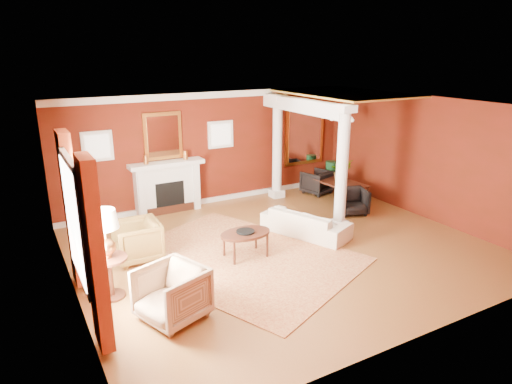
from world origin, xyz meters
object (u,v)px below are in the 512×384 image
side_table (106,239)px  armchair_stripe (172,291)px  armchair_leopard (137,239)px  sofa (306,218)px  coffee_table (245,235)px  dining_table (341,186)px

side_table → armchair_stripe: bearing=-58.6°
armchair_stripe → armchair_leopard: bearing=157.7°
sofa → armchair_stripe: size_ratio=2.12×
armchair_stripe → coffee_table: size_ratio=0.89×
coffee_table → sofa: bearing=12.0°
sofa → dining_table: bearing=-78.7°
armchair_leopard → dining_table: (5.78, 0.97, -0.02)m
side_table → dining_table: bearing=18.2°
sofa → armchair_leopard: 3.61m
coffee_table → dining_table: bearing=25.8°
armchair_leopard → armchair_stripe: armchair_stripe is taller
coffee_table → dining_table: size_ratio=0.70×
sofa → coffee_table: size_ratio=1.89×
armchair_stripe → dining_table: armchair_stripe is taller
armchair_leopard → coffee_table: bearing=66.1°
sofa → armchair_leopard: (-3.57, 0.55, 0.05)m
side_table → dining_table: size_ratio=1.04×
sofa → dining_table: 2.69m
sofa → armchair_stripe: 4.05m
sofa → armchair_leopard: bearing=58.1°
armchair_leopard → armchair_stripe: size_ratio=0.94×
armchair_leopard → armchair_stripe: bearing=-0.5°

